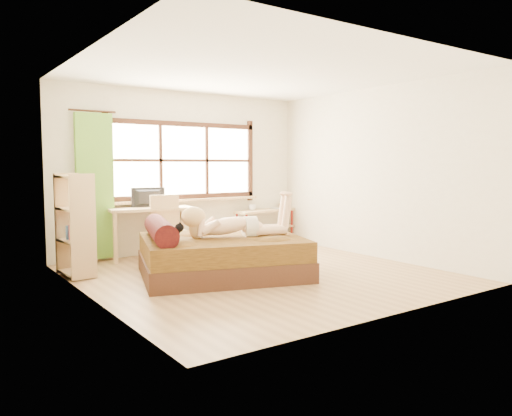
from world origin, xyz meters
TOP-DOWN VIEW (x-y plane):
  - floor at (0.00, 0.00)m, footprint 4.50×4.50m
  - ceiling at (0.00, 0.00)m, footprint 4.50×4.50m
  - wall_back at (0.00, 2.25)m, footprint 4.50×0.00m
  - wall_front at (0.00, -2.25)m, footprint 4.50×0.00m
  - wall_left at (-2.25, 0.00)m, footprint 0.00×4.50m
  - wall_right at (2.25, 0.00)m, footprint 0.00×4.50m
  - window at (0.00, 2.22)m, footprint 2.80×0.16m
  - curtain at (-1.55, 2.13)m, footprint 0.55×0.10m
  - bed at (-0.51, 0.25)m, footprint 2.49×2.22m
  - woman at (-0.31, 0.18)m, footprint 1.51×0.84m
  - kitten at (-1.18, 0.33)m, footprint 0.34×0.21m
  - desk at (-0.74, 1.95)m, footprint 1.37×0.78m
  - monitor at (-0.74, 2.00)m, footprint 0.54×0.15m
  - chair at (-0.63, 1.59)m, footprint 0.52×0.52m
  - pipe_shelf at (1.60, 2.07)m, footprint 1.32×0.51m
  - cup at (1.28, 2.07)m, footprint 0.15×0.15m
  - book at (1.78, 2.07)m, footprint 0.18×0.23m
  - bookshelf at (-2.08, 1.29)m, footprint 0.39×0.62m

SIDE VIEW (x-z plane):
  - floor at x=0.00m, z-range 0.00..0.00m
  - bed at x=-0.51m, z-range -0.11..0.68m
  - pipe_shelf at x=1.60m, z-range 0.11..0.84m
  - chair at x=-0.63m, z-range 0.06..1.07m
  - kitten at x=-1.18m, z-range 0.52..0.77m
  - book at x=1.78m, z-range 0.65..0.66m
  - bookshelf at x=-2.08m, z-range 0.01..1.37m
  - cup at x=1.28m, z-range 0.65..0.75m
  - desk at x=-0.74m, z-range 0.30..1.11m
  - woman at x=-0.31m, z-range 0.52..1.14m
  - monitor at x=-0.74m, z-range 0.81..1.12m
  - curtain at x=-1.55m, z-range 0.05..2.25m
  - wall_back at x=0.00m, z-range -0.90..3.60m
  - wall_front at x=0.00m, z-range -0.90..3.60m
  - wall_left at x=-2.25m, z-range -0.90..3.60m
  - wall_right at x=2.25m, z-range -0.90..3.60m
  - window at x=0.00m, z-range 0.78..2.24m
  - ceiling at x=0.00m, z-range 2.70..2.70m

